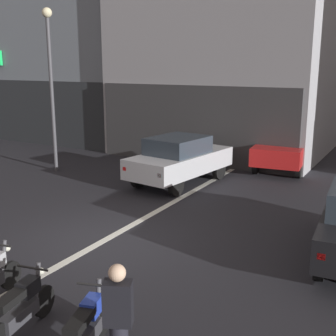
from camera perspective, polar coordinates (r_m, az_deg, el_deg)
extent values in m
plane|color=#232328|center=(10.56, -8.21, -9.26)|extent=(120.00, 120.00, 0.00)
cube|color=silver|center=(15.48, 5.43, -1.80)|extent=(0.20, 18.00, 0.01)
cube|color=#292C30|center=(23.85, -17.53, 6.90)|extent=(9.73, 0.10, 3.20)
cube|color=#373739|center=(17.87, 3.17, 5.52)|extent=(8.63, 0.10, 3.20)
cylinder|color=black|center=(16.64, 2.04, 0.46)|extent=(0.27, 0.66, 0.64)
cylinder|color=black|center=(15.82, 6.63, -0.31)|extent=(0.27, 0.66, 0.64)
cylinder|color=black|center=(14.66, -3.85, -1.35)|extent=(0.27, 0.66, 0.64)
cylinder|color=black|center=(13.72, 1.05, -2.36)|extent=(0.27, 0.66, 0.64)
cube|color=#B7BABF|center=(15.07, 1.60, 0.77)|extent=(2.30, 4.30, 0.66)
cube|color=#2D3842|center=(14.83, 1.28, 2.97)|extent=(1.80, 2.16, 0.56)
cube|color=red|center=(13.97, -5.60, -0.09)|extent=(0.15, 0.08, 0.12)
cube|color=red|center=(13.08, -1.06, -0.96)|extent=(0.15, 0.08, 0.12)
cylinder|color=black|center=(11.46, 20.62, -6.46)|extent=(0.23, 0.65, 0.64)
cylinder|color=black|center=(9.05, 19.08, -11.69)|extent=(0.23, 0.65, 0.64)
cube|color=red|center=(8.19, 19.24, -10.73)|extent=(0.14, 0.07, 0.12)
cylinder|color=black|center=(16.55, 16.56, -0.17)|extent=(0.24, 0.66, 0.64)
cylinder|color=black|center=(16.79, 11.32, 0.32)|extent=(0.24, 0.66, 0.64)
cylinder|color=black|center=(19.08, 17.57, 1.51)|extent=(0.24, 0.66, 0.64)
cylinder|color=black|center=(19.29, 13.00, 1.92)|extent=(0.24, 0.66, 0.64)
cube|color=red|center=(17.82, 14.72, 2.30)|extent=(2.17, 4.26, 0.66)
cube|color=#2D3842|center=(17.87, 14.92, 4.31)|extent=(1.74, 2.12, 0.56)
cube|color=red|center=(19.70, 17.70, 3.28)|extent=(0.15, 0.07, 0.12)
cube|color=red|center=(19.89, 13.67, 3.63)|extent=(0.15, 0.07, 0.12)
cylinder|color=#47474C|center=(17.16, -14.79, 8.86)|extent=(0.14, 0.14, 5.63)
sphere|color=beige|center=(17.21, -15.41, 18.84)|extent=(0.36, 0.36, 0.36)
cylinder|color=black|center=(8.80, -19.72, -12.91)|extent=(0.15, 0.52, 0.52)
cylinder|color=#4C4C51|center=(8.54, -20.57, -11.05)|extent=(0.11, 0.25, 0.70)
sphere|color=silver|center=(8.57, -20.11, -9.72)|extent=(0.12, 0.12, 0.12)
cylinder|color=black|center=(7.78, -15.78, -16.25)|extent=(0.17, 0.52, 0.52)
cube|color=#38383D|center=(7.30, -18.70, -17.61)|extent=(0.34, 0.76, 0.22)
cube|color=black|center=(7.02, -19.71, -15.72)|extent=(0.33, 0.63, 0.12)
cube|color=black|center=(7.31, -17.66, -14.49)|extent=(0.28, 0.40, 0.24)
cylinder|color=#4C4C51|center=(7.50, -16.62, -14.27)|extent=(0.11, 0.25, 0.70)
cylinder|color=black|center=(7.30, -17.15, -12.28)|extent=(0.55, 0.14, 0.04)
sphere|color=silver|center=(7.52, -16.14, -12.73)|extent=(0.12, 0.12, 0.12)
cylinder|color=black|center=(7.12, -8.49, -18.85)|extent=(0.21, 0.52, 0.52)
cube|color=black|center=(6.28, -11.38, -18.88)|extent=(0.38, 0.64, 0.12)
cube|color=#233DB7|center=(6.61, -9.84, -17.22)|extent=(0.31, 0.41, 0.24)
cylinder|color=#4C4C51|center=(6.81, -9.07, -16.83)|extent=(0.13, 0.25, 0.70)
cylinder|color=black|center=(6.59, -9.45, -14.74)|extent=(0.54, 0.19, 0.04)
sphere|color=silver|center=(6.83, -8.72, -15.11)|extent=(0.12, 0.12, 0.12)
cube|color=black|center=(5.73, -6.50, -17.01)|extent=(0.42, 0.35, 0.58)
sphere|color=beige|center=(5.54, -6.61, -13.35)|extent=(0.22, 0.22, 0.22)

